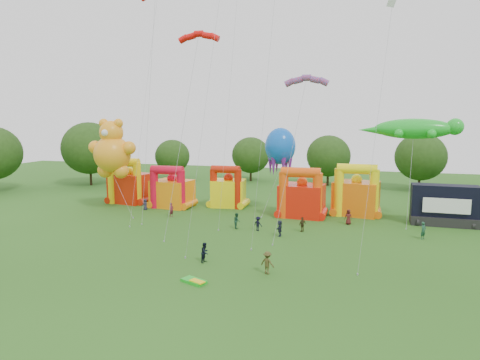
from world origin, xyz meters
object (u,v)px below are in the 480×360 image
(bouncy_castle_0, at_px, (129,186))
(teddy_bear_kite, at_px, (116,167))
(spectator_0, at_px, (145,204))
(spectator_4, at_px, (302,224))
(stage_trailer, at_px, (444,206))
(gecko_kite, at_px, (412,147))
(bouncy_castle_2, at_px, (228,191))
(octopus_kite, at_px, (277,163))

(bouncy_castle_0, relative_size, teddy_bear_kite, 0.54)
(spectator_0, xyz_separation_m, spectator_4, (22.79, -5.78, 0.08))
(stage_trailer, height_order, spectator_4, stage_trailer)
(gecko_kite, bearing_deg, teddy_bear_kite, -173.33)
(spectator_0, bearing_deg, bouncy_castle_0, 159.13)
(bouncy_castle_2, relative_size, octopus_kite, 0.53)
(bouncy_castle_2, height_order, teddy_bear_kite, teddy_bear_kite)
(bouncy_castle_0, xyz_separation_m, teddy_bear_kite, (1.76, -6.24, 3.63))
(gecko_kite, distance_m, spectator_4, 16.79)
(stage_trailer, xyz_separation_m, teddy_bear_kite, (-41.84, -4.20, 3.90))
(gecko_kite, xyz_separation_m, spectator_4, (-12.03, -8.09, -8.47))
(stage_trailer, bearing_deg, gecko_kite, 176.47)
(teddy_bear_kite, relative_size, spectator_0, 8.36)
(gecko_kite, xyz_separation_m, octopus_kite, (-16.73, 0.98, -2.50))
(stage_trailer, relative_size, gecko_kite, 0.59)
(teddy_bear_kite, distance_m, gecko_kite, 38.31)
(stage_trailer, relative_size, octopus_kite, 0.65)
(bouncy_castle_0, xyz_separation_m, gecko_kite, (39.70, -1.81, 6.68))
(stage_trailer, height_order, gecko_kite, gecko_kite)
(bouncy_castle_0, bearing_deg, octopus_kite, -2.06)
(bouncy_castle_0, xyz_separation_m, octopus_kite, (22.97, -0.83, 4.19))
(gecko_kite, height_order, spectator_0, gecko_kite)
(spectator_4, bearing_deg, octopus_kite, -113.78)
(bouncy_castle_2, height_order, octopus_kite, octopus_kite)
(bouncy_castle_0, bearing_deg, gecko_kite, -2.61)
(gecko_kite, relative_size, spectator_0, 8.39)
(stage_trailer, relative_size, spectator_0, 4.93)
(teddy_bear_kite, bearing_deg, gecko_kite, 6.67)
(gecko_kite, bearing_deg, bouncy_castle_0, 177.39)
(bouncy_castle_0, distance_m, octopus_kite, 23.36)
(stage_trailer, xyz_separation_m, spectator_0, (-38.73, -2.07, -1.59))
(bouncy_castle_2, distance_m, spectator_0, 11.87)
(bouncy_castle_0, xyz_separation_m, spectator_4, (27.66, -9.90, -1.78))
(teddy_bear_kite, relative_size, spectator_4, 7.59)
(gecko_kite, height_order, octopus_kite, gecko_kite)
(spectator_0, relative_size, spectator_4, 0.91)
(bouncy_castle_2, distance_m, gecko_kite, 25.47)
(gecko_kite, bearing_deg, spectator_4, -146.08)
(bouncy_castle_0, xyz_separation_m, spectator_0, (4.87, -4.12, -1.86))
(bouncy_castle_0, height_order, spectator_0, bouncy_castle_0)
(bouncy_castle_0, height_order, stage_trailer, bouncy_castle_0)
(teddy_bear_kite, height_order, gecko_kite, gecko_kite)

